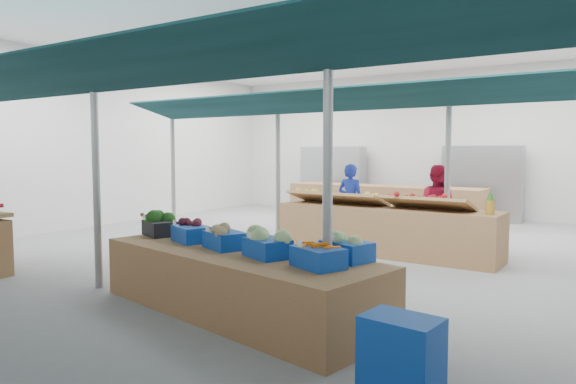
{
  "coord_description": "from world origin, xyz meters",
  "views": [
    {
      "loc": [
        4.83,
        -8.49,
        1.83
      ],
      "look_at": [
        0.55,
        -1.6,
        1.21
      ],
      "focal_mm": 32.0,
      "sensor_mm": 36.0,
      "label": 1
    }
  ],
  "objects_px": {
    "vendor_right": "(436,207)",
    "fruit_counter": "(385,231)",
    "veg_counter": "(237,282)",
    "crate_stack": "(401,361)",
    "vendor_left": "(351,202)"
  },
  "relations": [
    {
      "from": "vendor_right",
      "to": "fruit_counter",
      "type": "bearing_deg",
      "value": 64.04
    },
    {
      "from": "fruit_counter",
      "to": "vendor_left",
      "type": "xyz_separation_m",
      "value": [
        -1.2,
        1.1,
        0.37
      ]
    },
    {
      "from": "crate_stack",
      "to": "vendor_right",
      "type": "height_order",
      "value": "vendor_right"
    },
    {
      "from": "veg_counter",
      "to": "vendor_right",
      "type": "xyz_separation_m",
      "value": [
        0.8,
        5.24,
        0.45
      ]
    },
    {
      "from": "fruit_counter",
      "to": "vendor_right",
      "type": "height_order",
      "value": "vendor_right"
    },
    {
      "from": "crate_stack",
      "to": "vendor_left",
      "type": "height_order",
      "value": "vendor_left"
    },
    {
      "from": "veg_counter",
      "to": "crate_stack",
      "type": "bearing_deg",
      "value": -13.08
    },
    {
      "from": "fruit_counter",
      "to": "vendor_left",
      "type": "distance_m",
      "value": 1.67
    },
    {
      "from": "crate_stack",
      "to": "veg_counter",
      "type": "bearing_deg",
      "value": 154.82
    },
    {
      "from": "veg_counter",
      "to": "vendor_right",
      "type": "height_order",
      "value": "vendor_right"
    },
    {
      "from": "vendor_left",
      "to": "vendor_right",
      "type": "bearing_deg",
      "value": -177.35
    },
    {
      "from": "veg_counter",
      "to": "vendor_left",
      "type": "height_order",
      "value": "vendor_left"
    },
    {
      "from": "vendor_right",
      "to": "vendor_left",
      "type": "bearing_deg",
      "value": 2.65
    },
    {
      "from": "veg_counter",
      "to": "crate_stack",
      "type": "xyz_separation_m",
      "value": [
        2.35,
        -1.1,
        -0.03
      ]
    },
    {
      "from": "veg_counter",
      "to": "vendor_right",
      "type": "relative_size",
      "value": 2.29
    }
  ]
}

